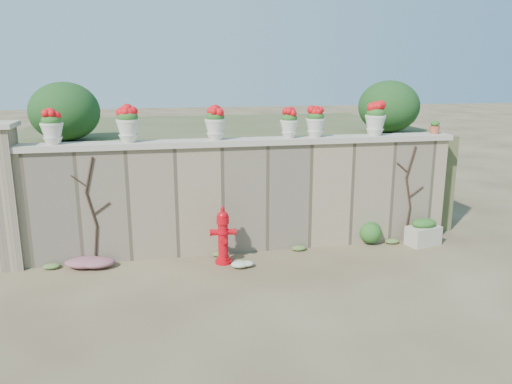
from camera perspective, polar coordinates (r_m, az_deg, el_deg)
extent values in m
plane|color=brown|center=(7.92, 1.02, -10.92)|extent=(80.00, 80.00, 0.00)
cube|color=#8D7B5E|center=(9.25, -1.43, -0.70)|extent=(8.00, 0.40, 2.00)
cube|color=#B8AE9B|center=(9.05, -1.47, 5.76)|extent=(8.10, 0.52, 0.10)
cube|color=#8D7B5E|center=(9.41, -27.13, -0.72)|extent=(0.60, 0.60, 2.40)
cube|color=#384C23|center=(12.34, -4.12, 2.92)|extent=(9.00, 6.00, 2.00)
ellipsoid|color=#143814|center=(10.17, -21.02, 8.58)|extent=(1.30, 1.30, 1.10)
ellipsoid|color=#143814|center=(11.23, 14.93, 9.41)|extent=(1.30, 1.30, 1.10)
cylinder|color=black|center=(9.15, -17.84, -5.79)|extent=(0.12, 0.04, 0.70)
cylinder|color=black|center=(8.97, -18.30, -1.87)|extent=(0.17, 0.04, 0.61)
cylinder|color=black|center=(8.83, -18.53, 1.88)|extent=(0.18, 0.04, 0.61)
cylinder|color=black|center=(8.95, -17.25, -1.83)|extent=(0.30, 0.02, 0.22)
cylinder|color=black|center=(8.87, -19.60, 1.19)|extent=(0.25, 0.02, 0.21)
cylinder|color=black|center=(10.30, 16.88, -3.55)|extent=(0.12, 0.04, 0.70)
cylinder|color=black|center=(10.12, 17.01, -0.04)|extent=(0.17, 0.04, 0.61)
cylinder|color=black|center=(10.01, 17.30, 3.30)|extent=(0.18, 0.04, 0.61)
cylinder|color=black|center=(10.20, 17.83, 0.00)|extent=(0.30, 0.02, 0.22)
cylinder|color=black|center=(9.94, 16.38, 2.71)|extent=(0.25, 0.02, 0.21)
cylinder|color=red|center=(8.89, -3.74, -7.93)|extent=(0.29, 0.29, 0.05)
cylinder|color=red|center=(8.76, -3.78, -5.56)|extent=(0.18, 0.18, 0.64)
cylinder|color=red|center=(8.71, -3.80, -4.59)|extent=(0.22, 0.22, 0.04)
cylinder|color=red|center=(8.64, -3.82, -3.22)|extent=(0.22, 0.22, 0.12)
ellipsoid|color=red|center=(8.61, -3.83, -2.56)|extent=(0.20, 0.20, 0.15)
cylinder|color=red|center=(8.59, -3.84, -2.03)|extent=(0.07, 0.07, 0.10)
cylinder|color=red|center=(8.70, -4.76, -4.63)|extent=(0.15, 0.11, 0.10)
cylinder|color=red|center=(8.72, -2.84, -4.56)|extent=(0.15, 0.11, 0.10)
cylinder|color=red|center=(8.63, -3.74, -5.48)|extent=(0.10, 0.11, 0.09)
cube|color=#B8AE9B|center=(10.24, 18.55, -4.75)|extent=(0.70, 0.52, 0.37)
ellipsoid|color=#1E5119|center=(10.17, 18.66, -3.42)|extent=(0.54, 0.41, 0.19)
ellipsoid|color=#1E5119|center=(9.97, 13.12, -4.39)|extent=(0.56, 0.51, 0.53)
ellipsoid|color=#BD257B|center=(9.09, -18.63, -7.57)|extent=(0.84, 0.56, 0.23)
ellipsoid|color=white|center=(8.62, -1.42, -8.24)|extent=(0.44, 0.35, 0.16)
ellipsoid|color=#1E5119|center=(9.00, -22.37, 7.59)|extent=(0.32, 0.32, 0.19)
ellipsoid|color=red|center=(9.00, -22.42, 8.09)|extent=(0.28, 0.28, 0.20)
ellipsoid|color=#1E5119|center=(8.86, -14.46, 8.32)|extent=(0.35, 0.35, 0.21)
ellipsoid|color=red|center=(8.85, -14.49, 8.89)|extent=(0.30, 0.30, 0.22)
ellipsoid|color=#1E5119|center=(8.92, -4.68, 8.59)|extent=(0.33, 0.33, 0.20)
ellipsoid|color=red|center=(8.92, -4.69, 9.11)|extent=(0.29, 0.29, 0.21)
ellipsoid|color=#1E5119|center=(9.19, 3.83, 8.44)|extent=(0.29, 0.29, 0.17)
ellipsoid|color=red|center=(9.19, 3.83, 8.89)|extent=(0.25, 0.25, 0.18)
ellipsoid|color=#1E5119|center=(9.34, 6.83, 8.58)|extent=(0.31, 0.31, 0.18)
ellipsoid|color=red|center=(9.33, 6.84, 9.05)|extent=(0.27, 0.27, 0.19)
ellipsoid|color=#1E5119|center=(9.78, 13.52, 8.78)|extent=(0.34, 0.34, 0.20)
ellipsoid|color=red|center=(9.77, 13.55, 9.27)|extent=(0.30, 0.30, 0.21)
ellipsoid|color=#1E5119|center=(10.39, 19.78, 7.31)|extent=(0.17, 0.17, 0.12)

